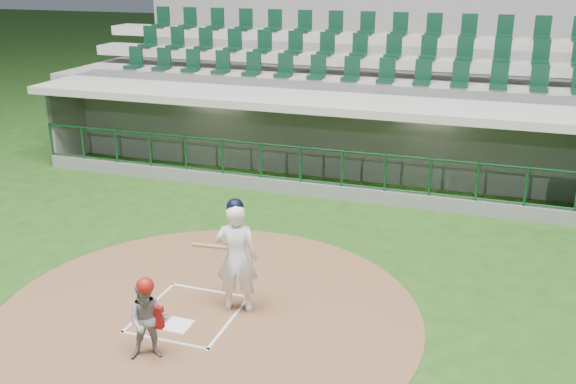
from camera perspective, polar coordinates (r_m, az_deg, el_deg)
name	(u,v)px	position (r m, az deg, el deg)	size (l,w,h in m)	color
ground	(197,306)	(11.35, -8.10, -10.00)	(120.00, 120.00, 0.00)	#1E4513
dirt_circle	(208,314)	(11.08, -7.15, -10.73)	(7.20, 7.20, 0.01)	brown
home_plate	(178,325)	(10.81, -9.78, -11.60)	(0.43, 0.43, 0.02)	white
batter_box_chalk	(189,314)	(11.11, -8.80, -10.64)	(1.55, 1.80, 0.01)	white
dugout_structure	(324,140)	(17.77, 3.23, 4.61)	(16.40, 3.70, 3.00)	slate
seating_deck	(348,102)	(20.61, 5.32, 7.98)	(17.00, 6.72, 5.15)	gray
batter	(236,256)	(10.70, -4.61, -5.69)	(0.93, 0.94, 2.01)	white
catcher	(148,319)	(9.81, -12.34, -10.96)	(0.75, 0.68, 1.32)	gray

